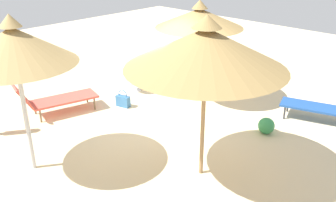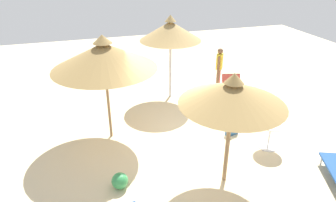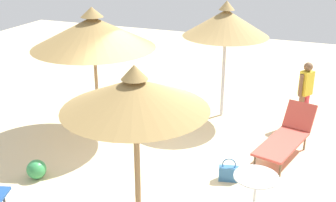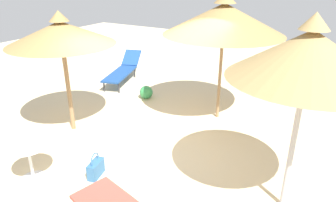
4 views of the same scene
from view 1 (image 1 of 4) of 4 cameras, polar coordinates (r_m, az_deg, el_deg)
name	(u,v)px [view 1 (image 1 of 4)]	position (r m, az deg, el deg)	size (l,w,h in m)	color
ground	(162,130)	(8.72, -0.97, -4.41)	(24.00, 24.00, 0.10)	beige
parasol_umbrella_near_right	(199,18)	(9.60, 4.84, 12.56)	(2.24, 2.24, 2.67)	olive
parasol_umbrella_far_left	(206,48)	(6.14, 5.84, 8.05)	(2.74, 2.74, 2.97)	olive
parasol_umbrella_back	(14,46)	(6.78, -22.60, 7.86)	(2.11, 2.11, 2.95)	#B2B2B7
lounge_chair_edge	(54,99)	(9.61, -17.13, 0.36)	(2.06, 1.11, 0.92)	#CC4C3F
lounge_chair_front	(162,59)	(12.50, -0.93, 6.48)	(2.04, 1.38, 0.87)	#1E478C
lounge_chair_center	(334,108)	(9.55, 24.07, -1.00)	(1.25, 2.40, 0.79)	#1E478C
handbag	(123,101)	(9.78, -6.92, 0.05)	(0.24, 0.40, 0.48)	#336699
side_table_round	(131,74)	(10.63, -5.70, 4.07)	(0.74, 0.74, 0.73)	silver
beach_ball	(266,126)	(8.67, 14.84, -3.69)	(0.38, 0.38, 0.38)	#338C4C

